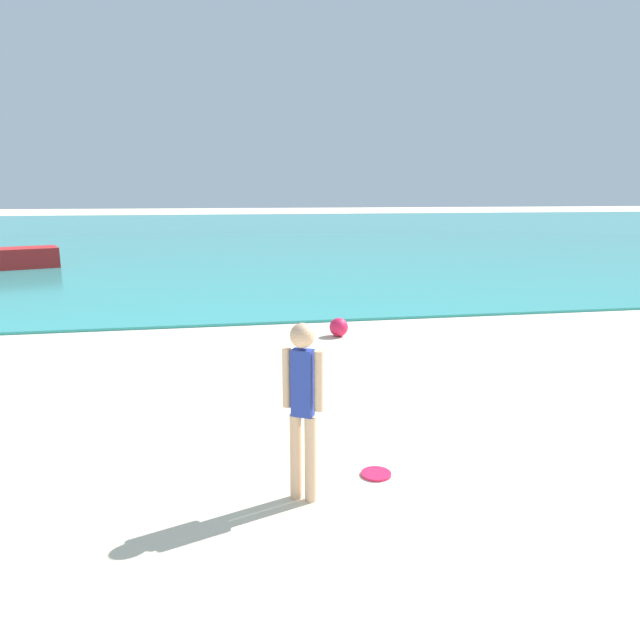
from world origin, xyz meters
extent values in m
cube|color=teal|center=(0.00, 41.38, 0.03)|extent=(160.00, 60.00, 0.06)
cylinder|color=#DDAD84|center=(-1.17, 4.10, 0.40)|extent=(0.11, 0.11, 0.80)
cylinder|color=#DDAD84|center=(-1.29, 4.17, 0.40)|extent=(0.11, 0.11, 0.80)
cube|color=#233899|center=(-1.23, 4.14, 1.11)|extent=(0.22, 0.19, 0.60)
sphere|color=#DDAD84|center=(-1.23, 4.14, 1.53)|extent=(0.22, 0.22, 0.22)
cylinder|color=#DDAD84|center=(-1.10, 4.06, 1.14)|extent=(0.08, 0.08, 0.54)
cylinder|color=#DDAD84|center=(-1.36, 4.21, 1.14)|extent=(0.08, 0.08, 0.54)
cylinder|color=#E51E4C|center=(-0.45, 4.46, 0.01)|extent=(0.30, 0.30, 0.03)
sphere|color=#E51E4C|center=(0.39, 10.13, 0.18)|extent=(0.36, 0.36, 0.36)
camera|label=1|loc=(-1.97, -0.73, 2.74)|focal=33.23mm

